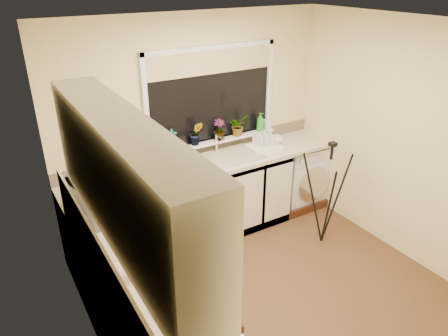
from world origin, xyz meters
TOP-DOWN VIEW (x-y plane):
  - floor at (0.00, 0.00)m, footprint 3.20×3.20m
  - ceiling at (0.00, 0.00)m, footprint 3.20×3.20m
  - wall_back at (0.00, 1.50)m, footprint 3.20×0.00m
  - wall_front at (0.00, -1.50)m, footprint 3.20×0.00m
  - wall_left at (-1.60, 0.00)m, footprint 0.00×3.00m
  - wall_right at (1.60, 0.00)m, footprint 0.00×3.00m
  - base_cabinet_back at (-0.33, 1.20)m, footprint 2.55×0.60m
  - base_cabinet_left at (-1.30, -0.30)m, footprint 0.54×2.40m
  - worktop_back at (0.00, 1.20)m, footprint 3.20×0.60m
  - worktop_left at (-1.30, -0.30)m, footprint 0.60×2.40m
  - upper_cabinet at (-1.44, -0.45)m, footprint 0.28×1.90m
  - splashback_left at (-1.59, -0.30)m, footprint 0.02×2.40m
  - splashback_back at (0.00, 1.49)m, footprint 3.20×0.02m
  - window_glass at (0.20, 1.49)m, footprint 1.50×0.02m
  - window_blind at (0.20, 1.46)m, footprint 1.50×0.02m
  - windowsill at (0.20, 1.43)m, footprint 1.60×0.14m
  - sink at (0.20, 1.20)m, footprint 0.82×0.46m
  - faucet at (0.20, 1.38)m, footprint 0.03×0.03m
  - washing_machine at (1.35, 1.23)m, footprint 0.60×0.58m
  - laptop at (-0.58, 1.16)m, footprint 0.41×0.41m
  - kettle at (-1.17, 0.20)m, footprint 0.16×0.16m
  - dish_rack at (0.73, 1.19)m, footprint 0.38×0.30m
  - tripod at (1.00, 0.38)m, footprint 0.64×0.64m
  - steel_jar at (-1.35, -0.17)m, footprint 0.09×0.09m
  - microwave at (-1.33, 0.78)m, footprint 0.49×0.62m
  - plant_a at (-0.33, 1.41)m, footprint 0.14×0.12m
  - plant_b at (-0.04, 1.41)m, footprint 0.18×0.17m
  - plant_c at (0.25, 1.41)m, footprint 0.16×0.16m
  - plant_d at (0.51, 1.42)m, footprint 0.26×0.24m
  - soap_bottle_green at (0.82, 1.40)m, footprint 0.11×0.11m
  - soap_bottle_clear at (0.93, 1.41)m, footprint 0.08×0.08m
  - cup_back at (0.97, 1.25)m, footprint 0.15×0.15m
  - cup_left at (-1.29, -0.53)m, footprint 0.11×0.11m

SIDE VIEW (x-z plane):
  - floor at x=0.00m, z-range 0.00..0.00m
  - washing_machine at x=1.35m, z-range 0.00..0.81m
  - base_cabinet_back at x=-0.33m, z-range 0.00..0.86m
  - base_cabinet_left at x=-1.30m, z-range 0.00..0.86m
  - tripod at x=1.00m, z-range 0.00..1.21m
  - worktop_back at x=0.00m, z-range 0.86..0.90m
  - worktop_left at x=-1.30m, z-range 0.86..0.90m
  - sink at x=0.20m, z-range 0.90..0.93m
  - dish_rack at x=0.73m, z-range 0.90..0.96m
  - cup_left at x=-1.29m, z-range 0.90..0.99m
  - cup_back at x=0.97m, z-range 0.90..1.00m
  - steel_jar at x=-1.35m, z-range 0.90..1.02m
  - laptop at x=-0.58m, z-range 0.84..1.09m
  - splashback_back at x=0.00m, z-range 0.90..1.04m
  - kettle at x=-1.17m, z-range 0.90..1.12m
  - faucet at x=0.20m, z-range 0.90..1.14m
  - windowsill at x=0.20m, z-range 1.02..1.05m
  - microwave at x=-1.33m, z-range 0.90..1.20m
  - splashback_left at x=-1.59m, z-range 0.90..1.35m
  - soap_bottle_clear at x=0.93m, z-range 1.05..1.23m
  - soap_bottle_green at x=0.82m, z-range 1.05..1.27m
  - plant_a at x=-0.33m, z-range 1.05..1.28m
  - plant_d at x=0.51m, z-range 1.05..1.29m
  - plant_c at x=0.25m, z-range 1.05..1.29m
  - plant_b at x=-0.04m, z-range 1.05..1.32m
  - wall_back at x=0.00m, z-range -0.38..2.83m
  - wall_front at x=0.00m, z-range -0.38..2.83m
  - wall_left at x=-1.60m, z-range -0.27..2.73m
  - wall_right at x=1.60m, z-range -0.27..2.73m
  - window_glass at x=0.20m, z-range 1.05..2.05m
  - upper_cabinet at x=-1.44m, z-range 1.45..2.15m
  - window_blind at x=0.20m, z-range 1.80..2.05m
  - ceiling at x=0.00m, z-range 2.45..2.45m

